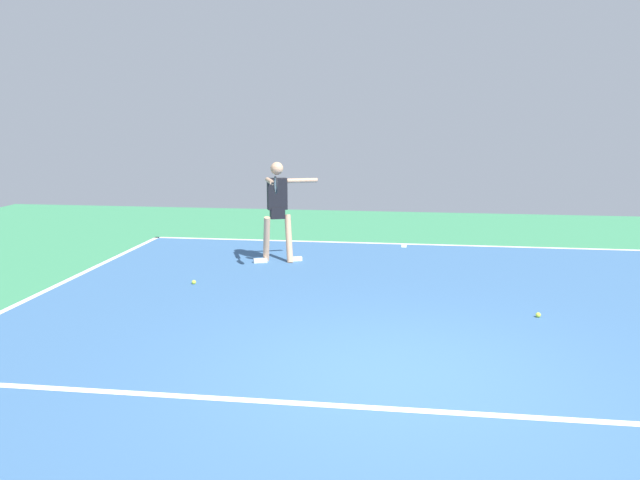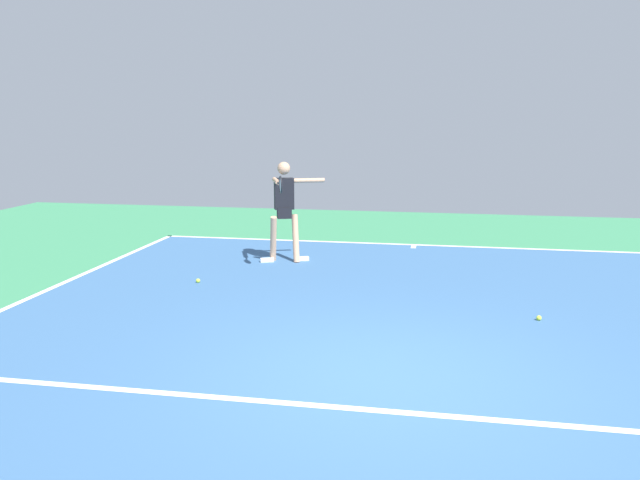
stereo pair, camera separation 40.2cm
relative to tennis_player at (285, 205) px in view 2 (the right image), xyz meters
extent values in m
plane|color=#388456|center=(-2.21, 4.94, -1.04)|extent=(22.97, 22.97, 0.00)
cube|color=#38608E|center=(-2.21, 4.94, -1.03)|extent=(10.65, 13.97, 0.00)
cube|color=white|center=(-2.21, -1.99, -1.03)|extent=(10.65, 0.10, 0.01)
cube|color=white|center=(-2.21, 5.71, -1.03)|extent=(7.99, 0.10, 0.01)
cube|color=white|center=(-2.21, -1.79, -1.03)|extent=(0.10, 0.30, 0.01)
cylinder|color=tan|center=(-0.17, -0.10, -0.62)|extent=(0.22, 0.36, 0.86)
cube|color=white|center=(-0.28, -0.15, -1.00)|extent=(0.26, 0.18, 0.07)
cylinder|color=tan|center=(0.21, 0.04, -0.62)|extent=(0.22, 0.36, 0.86)
cube|color=white|center=(0.32, 0.08, -1.00)|extent=(0.26, 0.18, 0.07)
cube|color=black|center=(0.02, -0.03, -0.15)|extent=(0.30, 0.28, 0.20)
cube|color=black|center=(0.02, -0.03, 0.19)|extent=(0.38, 0.29, 0.55)
sphere|color=tan|center=(0.02, -0.03, 0.64)|extent=(0.22, 0.22, 0.22)
cylinder|color=tan|center=(-0.40, -0.19, 0.42)|extent=(0.54, 0.27, 0.08)
cylinder|color=tan|center=(0.08, 0.29, 0.45)|extent=(0.27, 0.54, 0.08)
cylinder|color=black|center=(-0.06, 0.65, 0.45)|extent=(0.11, 0.22, 0.03)
torus|color=black|center=(-0.15, 0.88, 0.45)|extent=(0.13, 0.28, 0.29)
cylinder|color=silver|center=(-0.15, 0.88, 0.45)|extent=(0.09, 0.23, 0.25)
sphere|color=#C6E53D|center=(-4.00, 2.72, -1.00)|extent=(0.07, 0.07, 0.07)
sphere|color=#C6E53D|center=(1.00, 1.71, -1.00)|extent=(0.07, 0.07, 0.07)
camera|label=1|loc=(-2.32, 11.22, 1.56)|focal=36.74mm
camera|label=2|loc=(-2.72, 11.15, 1.56)|focal=36.74mm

